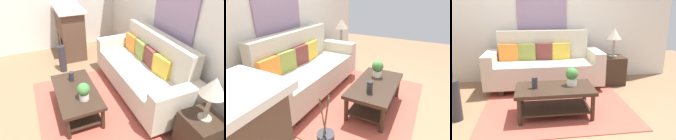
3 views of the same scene
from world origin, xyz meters
TOP-DOWN VIEW (x-y plane):
  - ground_plane at (0.00, 0.00)m, footprint 9.36×9.36m
  - wall_back at (0.00, 2.06)m, footprint 5.36×0.10m
  - area_rug at (0.00, 0.50)m, footprint 2.26×1.63m
  - couch at (-0.14, 1.53)m, footprint 2.16×0.84m
  - throw_pillow_orange at (-0.81, 1.65)m, footprint 0.36×0.12m
  - throw_pillow_olive at (-0.47, 1.65)m, footprint 0.37×0.15m
  - throw_pillow_maroon at (-0.14, 1.65)m, footprint 0.37×0.16m
  - throw_pillow_mustard at (0.19, 1.65)m, footprint 0.37×0.16m
  - coffee_table at (-0.05, 0.30)m, footprint 1.10×0.60m
  - tabletop_vase at (-0.34, 0.31)m, footprint 0.08×0.08m
  - potted_plant_tabletop at (0.19, 0.36)m, footprint 0.18×0.18m
  - side_table at (1.24, 1.53)m, footprint 0.44×0.44m
  - table_lamp at (1.24, 1.53)m, footprint 0.28×0.28m
  - floor_vase at (-1.42, 0.34)m, footprint 0.15×0.15m
  - floor_vase_branch_a at (-1.40, 0.34)m, footprint 0.05×0.04m
  - framed_painting at (-0.14, 1.99)m, footprint 1.00×0.03m

SIDE VIEW (x-z plane):
  - ground_plane at x=0.00m, z-range 0.00..0.00m
  - area_rug at x=0.00m, z-range 0.00..0.01m
  - side_table at x=1.24m, z-range 0.00..0.56m
  - floor_vase at x=-1.42m, z-range 0.00..0.58m
  - coffee_table at x=-0.05m, z-range 0.10..0.53m
  - couch at x=-0.14m, z-range -0.11..0.97m
  - tabletop_vase at x=-0.34m, z-range 0.43..0.59m
  - potted_plant_tabletop at x=0.19m, z-range 0.44..0.70m
  - throw_pillow_orange at x=-0.81m, z-range 0.52..0.84m
  - throw_pillow_olive at x=-0.47m, z-range 0.52..0.84m
  - throw_pillow_maroon at x=-0.14m, z-range 0.52..0.84m
  - throw_pillow_mustard at x=0.19m, z-range 0.52..0.84m
  - floor_vase_branch_a at x=-1.40m, z-range 0.58..0.94m
  - table_lamp at x=1.24m, z-range 0.71..1.28m
  - wall_back at x=0.00m, z-range 0.00..2.70m
  - framed_painting at x=-0.14m, z-range 0.98..1.82m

